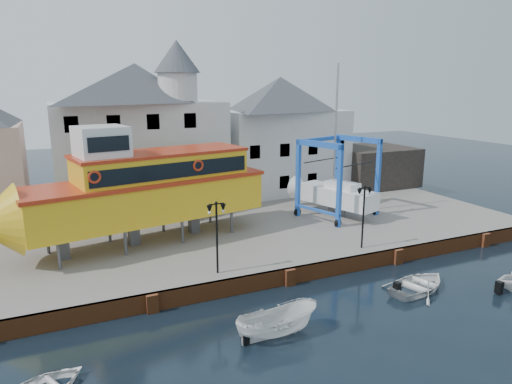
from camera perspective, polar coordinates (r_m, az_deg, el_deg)
name	(u,v)px	position (r m, az deg, el deg)	size (l,w,h in m)	color
ground	(289,285)	(27.32, 4.19, -11.50)	(140.00, 140.00, 0.00)	black
hardstanding	(224,225)	(36.54, -4.01, -4.18)	(44.00, 22.00, 1.00)	slate
quay_wall	(289,276)	(27.20, 4.10, -10.46)	(44.00, 0.47, 1.00)	brown
building_white_main	(140,133)	(40.98, -14.27, 7.12)	(14.00, 8.30, 14.00)	silver
building_white_right	(280,134)	(46.08, 2.99, 7.21)	(12.00, 8.00, 11.20)	silver
shed_dark	(371,166)	(50.30, 14.20, 3.19)	(8.00, 7.00, 4.00)	black
lamp_post_left	(217,219)	(25.36, -4.95, -3.42)	(1.12, 0.32, 4.20)	black
lamp_post_right	(364,201)	(30.02, 13.36, -1.09)	(1.12, 0.32, 4.20)	black
tour_boat	(132,190)	(30.77, -15.28, 0.26)	(18.80, 7.76, 7.97)	#59595E
travel_lift	(331,190)	(38.00, 9.30, 0.29)	(6.70, 8.23, 12.07)	blue
motorboat_a	(277,336)	(22.30, 2.63, -17.58)	(1.56, 4.15, 1.60)	white
motorboat_b	(419,290)	(28.26, 19.65, -11.42)	(3.06, 4.28, 0.89)	white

